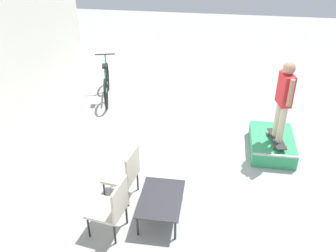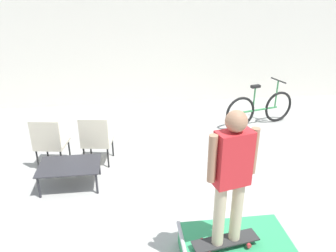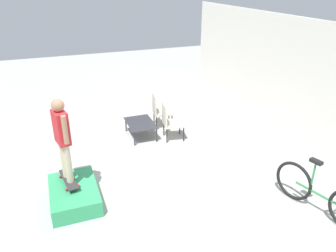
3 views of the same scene
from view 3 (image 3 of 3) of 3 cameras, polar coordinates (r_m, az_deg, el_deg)
ground_plane at (r=7.57m, az=-6.37°, el=-6.67°), size 24.00×24.00×0.00m
house_wall_back at (r=9.09m, az=22.73°, el=7.34°), size 12.00×0.06×3.00m
skate_ramp_box at (r=6.58m, az=-16.03°, el=-11.31°), size 1.32×0.87×0.34m
skateboard_on_ramp at (r=6.58m, az=-16.88°, el=-8.85°), size 0.81×0.34×0.07m
person_skater at (r=6.12m, az=-17.96°, el=-1.42°), size 0.56×0.28×1.60m
coffee_table at (r=8.66m, az=-4.80°, el=0.37°), size 1.00×0.69×0.40m
patio_chair_left at (r=9.16m, az=-1.53°, el=2.99°), size 0.60×0.60×0.97m
patio_chair_right at (r=8.44m, az=0.32°, el=1.03°), size 0.60×0.60×0.97m
bicycle at (r=6.51m, az=25.00°, el=-10.70°), size 1.81×0.63×1.07m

